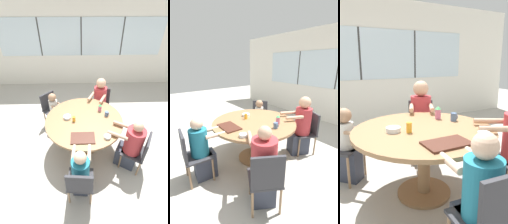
# 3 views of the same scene
# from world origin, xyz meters

# --- Properties ---
(ground_plane) EXTENTS (16.00, 16.00, 0.00)m
(ground_plane) POSITION_xyz_m (0.00, 0.00, 0.00)
(ground_plane) COLOR #B2ADA3
(wall_back_with_windows) EXTENTS (8.40, 0.08, 2.80)m
(wall_back_with_windows) POSITION_xyz_m (0.00, 2.98, 1.42)
(wall_back_with_windows) COLOR white
(wall_back_with_windows) RESTS_ON ground_plane
(dining_table) EXTENTS (1.50, 1.50, 0.77)m
(dining_table) POSITION_xyz_m (0.00, 0.00, 0.63)
(dining_table) COLOR olive
(dining_table) RESTS_ON ground_plane
(chair_for_woman_green_shirt) EXTENTS (0.53, 0.53, 0.85)m
(chair_for_woman_green_shirt) POSITION_xyz_m (0.48, 1.02, 0.50)
(chair_for_woman_green_shirt) COLOR #333338
(chair_for_woman_green_shirt) RESTS_ON ground_plane
(chair_for_man_blue_shirt) EXTENTS (0.43, 0.43, 0.85)m
(chair_for_man_blue_shirt) POSITION_xyz_m (-0.09, -1.12, 0.50)
(chair_for_man_blue_shirt) COLOR #333338
(chair_for_man_blue_shirt) RESTS_ON ground_plane
(chair_for_man_teal_shirt) EXTENTS (0.55, 0.55, 0.85)m
(chair_for_man_teal_shirt) POSITION_xyz_m (0.97, -0.56, 0.50)
(chair_for_man_teal_shirt) COLOR #333338
(chair_for_man_teal_shirt) RESTS_ON ground_plane
(chair_for_toddler) EXTENTS (0.57, 0.57, 0.85)m
(chair_for_toddler) POSITION_xyz_m (-0.80, 0.79, 0.50)
(chair_for_toddler) COLOR #333338
(chair_for_toddler) RESTS_ON ground_plane
(person_woman_green_shirt) EXTENTS (0.51, 0.63, 1.18)m
(person_woman_green_shirt) POSITION_xyz_m (0.41, 0.87, 0.54)
(person_woman_green_shirt) COLOR #333847
(person_woman_green_shirt) RESTS_ON ground_plane
(person_man_blue_shirt) EXTENTS (0.33, 0.52, 1.03)m
(person_man_blue_shirt) POSITION_xyz_m (-0.08, -0.96, 0.47)
(person_man_blue_shirt) COLOR #333847
(person_man_blue_shirt) RESTS_ON ground_plane
(person_man_teal_shirt) EXTENTS (0.66, 0.56, 1.10)m
(person_man_teal_shirt) POSITION_xyz_m (0.83, -0.48, 0.49)
(person_man_teal_shirt) COLOR #333847
(person_man_teal_shirt) RESTS_ON ground_plane
(person_toddler) EXTENTS (0.40, 0.40, 0.93)m
(person_toddler) POSITION_xyz_m (-0.69, 0.68, 0.44)
(person_toddler) COLOR #333847
(person_toddler) RESTS_ON ground_plane
(food_tray_dark) EXTENTS (0.41, 0.26, 0.02)m
(food_tray_dark) POSITION_xyz_m (-0.04, -0.49, 0.78)
(food_tray_dark) COLOR #472319
(food_tray_dark) RESTS_ON dining_table
(coffee_mug) EXTENTS (0.08, 0.07, 0.10)m
(coffee_mug) POSITION_xyz_m (0.45, 0.10, 0.81)
(coffee_mug) COLOR slate
(coffee_mug) RESTS_ON dining_table
(sippy_cup) EXTENTS (0.07, 0.07, 0.16)m
(sippy_cup) POSITION_xyz_m (0.34, 0.27, 0.85)
(sippy_cup) COLOR #CC668C
(sippy_cup) RESTS_ON dining_table
(juice_glass) EXTENTS (0.06, 0.06, 0.10)m
(juice_glass) POSITION_xyz_m (-0.19, -0.05, 0.82)
(juice_glass) COLOR gold
(juice_glass) RESTS_ON dining_table
(bowl_white_shallow) EXTENTS (0.12, 0.12, 0.05)m
(bowl_white_shallow) POSITION_xyz_m (0.38, -0.49, 0.79)
(bowl_white_shallow) COLOR silver
(bowl_white_shallow) RESTS_ON dining_table
(bowl_cereal) EXTENTS (0.15, 0.15, 0.05)m
(bowl_cereal) POSITION_xyz_m (-0.33, 0.04, 0.79)
(bowl_cereal) COLOR silver
(bowl_cereal) RESTS_ON dining_table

